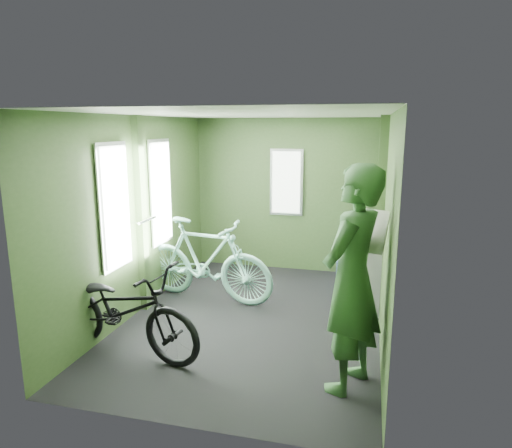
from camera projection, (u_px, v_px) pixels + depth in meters
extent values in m
plane|color=black|center=(254.00, 319.00, 5.26)|extent=(4.00, 4.00, 0.00)
cube|color=silver|center=(254.00, 114.00, 4.78)|extent=(2.80, 4.00, 0.02)
cube|color=#334D24|center=(287.00, 195.00, 6.91)|extent=(2.80, 0.02, 2.30)
cube|color=#334D24|center=(181.00, 279.00, 3.12)|extent=(2.80, 0.02, 2.30)
cube|color=#334D24|center=(138.00, 215.00, 5.35)|extent=(0.02, 4.00, 2.30)
cube|color=#334D24|center=(386.00, 228.00, 4.68)|extent=(0.02, 4.00, 2.30)
cube|color=#334D24|center=(142.00, 216.00, 5.34)|extent=(0.08, 0.12, 2.30)
cube|color=silver|center=(116.00, 207.00, 4.78)|extent=(0.02, 0.56, 1.34)
cube|color=silver|center=(162.00, 192.00, 5.82)|extent=(0.02, 0.56, 1.34)
cube|color=white|center=(113.00, 156.00, 4.66)|extent=(0.00, 0.12, 0.12)
cube|color=white|center=(161.00, 150.00, 5.71)|extent=(0.00, 0.12, 0.12)
cylinder|color=silver|center=(147.00, 220.00, 5.34)|extent=(0.03, 0.40, 0.03)
cube|color=#334D24|center=(380.00, 217.00, 5.26)|extent=(0.10, 0.10, 2.30)
cube|color=white|center=(385.00, 154.00, 5.40)|extent=(0.02, 0.40, 0.50)
cube|color=silver|center=(286.00, 183.00, 6.83)|extent=(0.50, 0.02, 1.00)
imported|color=black|center=(125.00, 353.00, 4.46)|extent=(1.85, 1.03, 0.96)
imported|color=#8BD6C4|center=(206.00, 301.00, 5.80)|extent=(1.89, 0.94, 1.15)
imported|color=#355E33|center=(352.00, 280.00, 3.71)|extent=(0.69, 0.82, 1.90)
cube|color=silver|center=(369.00, 231.00, 3.87)|extent=(0.33, 0.24, 0.36)
cube|color=slate|center=(369.00, 273.00, 5.39)|extent=(0.28, 0.39, 0.94)
cube|color=navy|center=(358.00, 270.00, 6.32)|extent=(0.54, 0.92, 0.45)
cube|color=navy|center=(376.00, 238.00, 6.17)|extent=(0.11, 0.89, 0.49)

